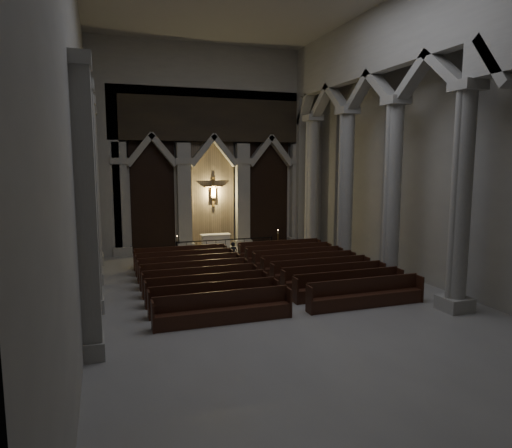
{
  "coord_description": "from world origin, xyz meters",
  "views": [
    {
      "loc": [
        -6.31,
        -15.24,
        5.3
      ],
      "look_at": [
        -0.19,
        3.0,
        2.68
      ],
      "focal_mm": 32.0,
      "sensor_mm": 36.0,
      "label": 1
    }
  ],
  "objects_px": {
    "altar": "(216,242)",
    "pews": "(259,276)",
    "candle_stand_left": "(178,252)",
    "candle_stand_right": "(278,246)",
    "altar_rail": "(226,245)",
    "worshipper": "(233,254)"
  },
  "relations": [
    {
      "from": "altar",
      "to": "pews",
      "type": "bearing_deg",
      "value": -89.24
    },
    {
      "from": "candle_stand_left",
      "to": "candle_stand_right",
      "type": "distance_m",
      "value": 5.87
    },
    {
      "from": "candle_stand_left",
      "to": "altar",
      "type": "bearing_deg",
      "value": 22.73
    },
    {
      "from": "altar_rail",
      "to": "pews",
      "type": "bearing_deg",
      "value": -90.0
    },
    {
      "from": "altar_rail",
      "to": "candle_stand_right",
      "type": "bearing_deg",
      "value": 9.68
    },
    {
      "from": "altar_rail",
      "to": "altar",
      "type": "bearing_deg",
      "value": 92.94
    },
    {
      "from": "altar",
      "to": "worshipper",
      "type": "xyz_separation_m",
      "value": [
        0.03,
        -3.83,
        -0.0
      ]
    },
    {
      "from": "candle_stand_left",
      "to": "worshipper",
      "type": "distance_m",
      "value": 3.74
    },
    {
      "from": "worshipper",
      "to": "pews",
      "type": "bearing_deg",
      "value": -100.01
    },
    {
      "from": "candle_stand_left",
      "to": "pews",
      "type": "distance_m",
      "value": 7.1
    },
    {
      "from": "candle_stand_left",
      "to": "pews",
      "type": "bearing_deg",
      "value": -69.2
    },
    {
      "from": "altar_rail",
      "to": "candle_stand_right",
      "type": "height_order",
      "value": "candle_stand_right"
    },
    {
      "from": "altar_rail",
      "to": "pews",
      "type": "distance_m",
      "value": 5.71
    },
    {
      "from": "pews",
      "to": "worshipper",
      "type": "distance_m",
      "value": 3.84
    },
    {
      "from": "candle_stand_right",
      "to": "worshipper",
      "type": "relative_size",
      "value": 1.12
    },
    {
      "from": "altar",
      "to": "worshipper",
      "type": "distance_m",
      "value": 3.83
    },
    {
      "from": "altar",
      "to": "pews",
      "type": "distance_m",
      "value": 7.66
    },
    {
      "from": "candle_stand_left",
      "to": "candle_stand_right",
      "type": "height_order",
      "value": "candle_stand_right"
    },
    {
      "from": "candle_stand_right",
      "to": "worshipper",
      "type": "distance_m",
      "value": 4.2
    },
    {
      "from": "candle_stand_left",
      "to": "worshipper",
      "type": "bearing_deg",
      "value": -48.93
    },
    {
      "from": "pews",
      "to": "worshipper",
      "type": "relative_size",
      "value": 8.36
    },
    {
      "from": "candle_stand_left",
      "to": "candle_stand_right",
      "type": "bearing_deg",
      "value": -3.69
    }
  ]
}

